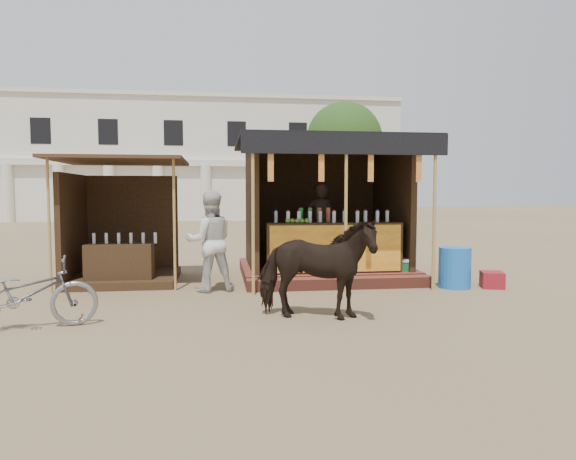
# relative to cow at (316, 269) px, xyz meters

# --- Properties ---
(ground) EXTENTS (120.00, 120.00, 0.00)m
(ground) POSITION_rel_cow_xyz_m (-0.14, 0.26, -0.69)
(ground) COLOR #846B4C
(ground) RESTS_ON ground
(main_stall) EXTENTS (3.60, 3.61, 2.78)m
(main_stall) POSITION_rel_cow_xyz_m (0.86, 3.62, 0.33)
(main_stall) COLOR brown
(main_stall) RESTS_ON ground
(secondary_stall) EXTENTS (2.40, 2.40, 2.38)m
(secondary_stall) POSITION_rel_cow_xyz_m (-3.30, 3.49, 0.16)
(secondary_stall) COLOR #392715
(secondary_stall) RESTS_ON ground
(cow) EXTENTS (1.79, 1.19, 1.39)m
(cow) POSITION_rel_cow_xyz_m (0.00, 0.00, 0.00)
(cow) COLOR black
(cow) RESTS_ON ground
(motorbike) EXTENTS (1.82, 1.00, 0.91)m
(motorbike) POSITION_rel_cow_xyz_m (-3.74, -0.03, -0.24)
(motorbike) COLOR gray
(motorbike) RESTS_ON ground
(bystander) EXTENTS (0.96, 0.81, 1.77)m
(bystander) POSITION_rel_cow_xyz_m (-1.47, 2.26, 0.19)
(bystander) COLOR silver
(bystander) RESTS_ON ground
(blue_barrel) EXTENTS (0.63, 0.63, 0.74)m
(blue_barrel) POSITION_rel_cow_xyz_m (2.96, 2.01, -0.32)
(blue_barrel) COLOR blue
(blue_barrel) RESTS_ON ground
(red_crate) EXTENTS (0.50, 0.52, 0.29)m
(red_crate) POSITION_rel_cow_xyz_m (3.65, 1.91, -0.55)
(red_crate) COLOR maroon
(red_crate) RESTS_ON ground
(cooler) EXTENTS (0.74, 0.61, 0.46)m
(cooler) POSITION_rel_cow_xyz_m (2.15, 2.86, -0.46)
(cooler) COLOR #176A33
(cooler) RESTS_ON ground
(background_building) EXTENTS (26.00, 7.45, 8.18)m
(background_building) POSITION_rel_cow_xyz_m (-2.14, 30.20, 3.29)
(background_building) COLOR silver
(background_building) RESTS_ON ground
(tree) EXTENTS (4.50, 4.40, 7.00)m
(tree) POSITION_rel_cow_xyz_m (5.67, 22.40, 3.94)
(tree) COLOR #382314
(tree) RESTS_ON ground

